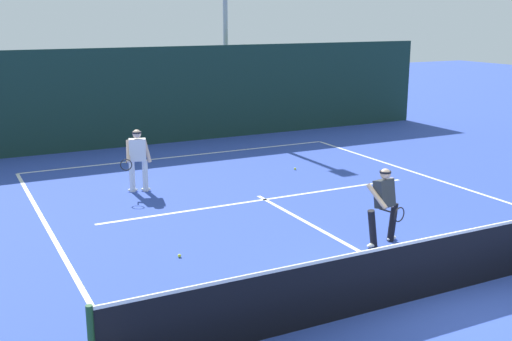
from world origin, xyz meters
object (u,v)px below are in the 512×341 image
Objects in this scene: tennis_ball at (295,169)px; light_pole at (225,1)px; player_near at (384,203)px; tennis_ball_extra at (179,256)px; player_far at (138,158)px.

light_pole is at bearing 81.85° from tennis_ball.
player_near is 23.54× the size of tennis_ball_extra.
player_far is at bearing -128.48° from light_pole.
player_near is at bearing 135.23° from player_far.
light_pole is (2.59, 13.21, 4.09)m from player_near.
player_near is 0.96× the size of player_far.
player_near reaches higher than tennis_ball_extra.
player_far is at bearing -178.08° from tennis_ball.
player_near is 4.11m from tennis_ball_extra.
tennis_ball_extra is at bearing 99.05° from player_far.
player_far is (-3.20, 5.92, 0.05)m from player_near.
light_pole is (1.02, 7.13, 4.91)m from tennis_ball.
light_pole is (5.79, 7.29, 4.05)m from player_far.
light_pole reaches higher than player_near.
tennis_ball is at bearing 42.18° from tennis_ball_extra.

